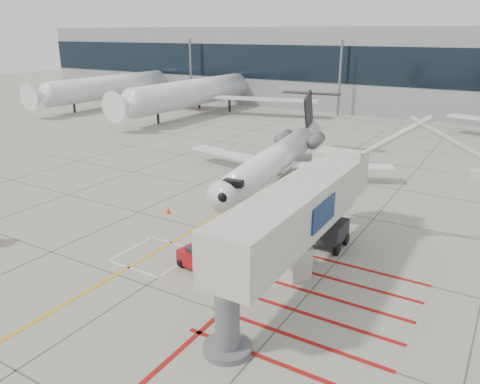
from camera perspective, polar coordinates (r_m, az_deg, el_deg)
The scene contains 11 objects.
ground_plane at distance 29.48m, azimuth -6.08°, elevation -7.88°, with size 260.00×260.00×0.00m, color gray.
regional_jet at distance 41.24m, azimuth 3.55°, elevation 5.29°, with size 21.27×26.82×7.03m, color white, non-canonical shape.
jet_bridge at distance 24.70m, azimuth 6.22°, elevation -3.89°, with size 8.80×18.58×7.43m, color beige, non-canonical shape.
pushback_tug at distance 27.81m, azimuth -4.99°, elevation -7.97°, with size 2.39×1.49×1.39m, color maroon, non-canonical shape.
baggage_cart at distance 30.52m, azimuth 3.02°, elevation -5.69°, with size 1.69×1.07×1.07m, color #5D5C62, non-canonical shape.
ground_power_unit at distance 27.20m, azimuth 5.94°, elevation -7.98°, with size 2.48×1.45×1.96m, color beige, non-canonical shape.
cone_nose at distance 36.30m, azimuth -8.75°, elevation -2.22°, with size 0.39×0.39×0.54m, color #FF410D.
cone_side at distance 31.60m, azimuth 0.70°, elevation -5.33°, with size 0.36×0.36×0.50m, color #DD450B.
terminal_glass_band at distance 77.16m, azimuth 27.18°, elevation 13.09°, with size 180.00×0.10×6.00m, color black.
bg_aircraft_a at distance 94.20m, azimuth -14.03°, elevation 14.17°, with size 37.11×41.23×12.37m, color silver, non-canonical shape.
bg_aircraft_b at distance 81.88m, azimuth -4.12°, elevation 14.21°, with size 38.81×43.12×12.94m, color silver, non-canonical shape.
Camera 1 is at (16.13, -20.79, 13.29)m, focal length 35.00 mm.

